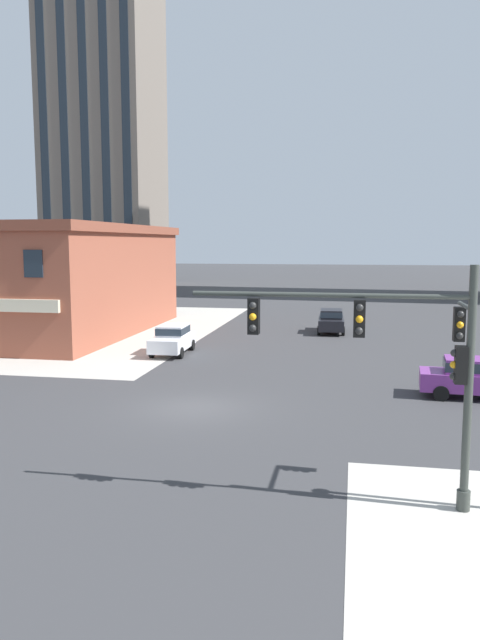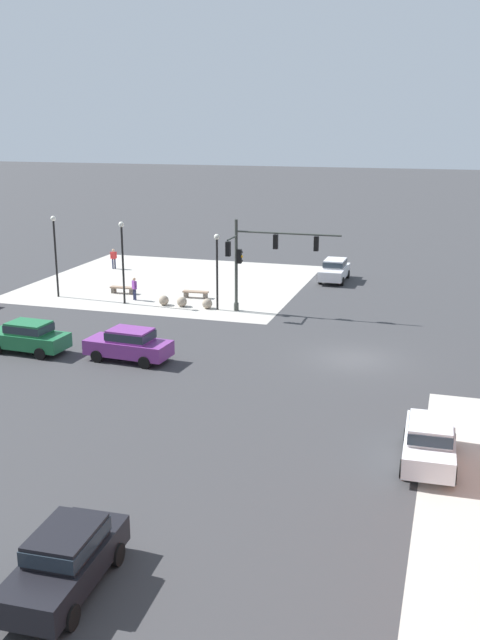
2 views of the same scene
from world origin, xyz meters
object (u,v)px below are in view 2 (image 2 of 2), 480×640
at_px(bollard_sphere_curb_a, 207,304).
at_px(car_parked_curb, 430,440).
at_px(bollard_sphere_curb_c, 164,300).
at_px(street_lamp_corner_far, 55,247).
at_px(bollard_sphere_curb_b, 182,302).
at_px(bench_mid_block, 123,289).
at_px(car_cross_eastbound, 335,269).
at_px(bench_near_signal, 196,293).
at_px(car_main_northbound_near, 28,336).
at_px(car_main_southbound_near, 66,558).
at_px(traffic_signal_main, 256,256).
at_px(pedestrian_near_bench, 114,257).
at_px(street_lamp_mid_sidewalk, 123,253).
at_px(pedestrian_at_curb, 134,287).
at_px(car_cross_far, 129,343).
at_px(street_lamp_corner_near, 217,262).

relative_size(bollard_sphere_curb_a, car_parked_curb, 0.15).
bearing_deg(bollard_sphere_curb_c, car_parked_curb, 133.81).
xyz_separation_m(bollard_sphere_curb_a, street_lamp_corner_far, (11.10, -0.12, 3.20)).
xyz_separation_m(bollard_sphere_curb_b, bench_mid_block, (5.42, -2.32, -0.01)).
bearing_deg(bench_mid_block, bollard_sphere_curb_a, 162.12).
relative_size(street_lamp_corner_far, car_cross_eastbound, 1.29).
relative_size(bench_near_signal, street_lamp_corner_far, 0.32).
distance_m(car_main_northbound_near, car_main_southbound_near, 21.29).
bearing_deg(street_lamp_corner_far, bench_mid_block, -150.49).
bearing_deg(bench_mid_block, bollard_sphere_curb_b, 156.84).
bearing_deg(traffic_signal_main, street_lamp_corner_far, -1.08).
bearing_deg(bench_near_signal, car_main_southbound_near, 104.18).
relative_size(pedestrian_near_bench, car_cross_eastbound, 0.38).
height_order(bollard_sphere_curb_c, car_cross_eastbound, car_cross_eastbound).
bearing_deg(bollard_sphere_curb_b, street_lamp_mid_sidewalk, 4.83).
bearing_deg(car_parked_curb, car_cross_eastbound, -74.18).
bearing_deg(car_main_southbound_near, street_lamp_corner_far, -59.24).
bearing_deg(pedestrian_at_curb, car_cross_eastbound, -140.19).
bearing_deg(traffic_signal_main, car_cross_eastbound, -106.42).
distance_m(bench_near_signal, street_lamp_corner_far, 10.19).
bearing_deg(car_parked_curb, bollard_sphere_curb_b, -48.31).
bearing_deg(bench_near_signal, traffic_signal_main, 151.83).
xyz_separation_m(car_main_northbound_near, car_cross_far, (-5.73, -0.29, 0.00)).
xyz_separation_m(bench_near_signal, street_lamp_corner_far, (9.35, 2.45, 3.21)).
relative_size(pedestrian_near_bench, car_main_southbound_near, 0.38).
relative_size(bollard_sphere_curb_a, street_lamp_corner_near, 0.13).
xyz_separation_m(pedestrian_at_curb, street_lamp_corner_near, (-6.29, 0.87, 2.26)).
relative_size(bollard_sphere_curb_a, pedestrian_near_bench, 0.40).
height_order(traffic_signal_main, pedestrian_at_curb, traffic_signal_main).
bearing_deg(car_cross_far, bollard_sphere_curb_a, -91.45).
bearing_deg(car_main_northbound_near, street_lamp_corner_near, -120.51).
bearing_deg(street_lamp_corner_near, bench_mid_block, -17.03).
distance_m(pedestrian_near_bench, street_lamp_corner_far, 10.52).
height_order(bollard_sphere_curb_c, street_lamp_corner_near, street_lamp_corner_near).
height_order(bollard_sphere_curb_b, car_main_northbound_near, car_main_northbound_near).
xyz_separation_m(bollard_sphere_curb_b, car_cross_eastbound, (-8.36, -10.86, 0.58)).
relative_size(street_lamp_corner_far, car_parked_curb, 1.27).
bearing_deg(car_cross_eastbound, bench_mid_block, 31.78).
height_order(bollard_sphere_curb_c, bench_near_signal, bollard_sphere_curb_c).
xyz_separation_m(bench_mid_block, pedestrian_at_curb, (-1.66, 1.57, 0.57)).
xyz_separation_m(bollard_sphere_curb_a, pedestrian_near_bench, (11.83, -10.30, 0.63)).
xyz_separation_m(bollard_sphere_curb_b, car_main_northbound_near, (4.23, 11.58, 0.58)).
height_order(car_main_northbound_near, car_cross_far, same).
xyz_separation_m(street_lamp_corner_far, car_cross_eastbound, (-17.68, -10.74, -2.61)).
distance_m(traffic_signal_main, pedestrian_near_bench, 18.62).
xyz_separation_m(traffic_signal_main, bollard_sphere_curb_b, (5.11, -0.16, -3.40)).
bearing_deg(bollard_sphere_curb_c, bollard_sphere_curb_a, 179.89).
bearing_deg(car_cross_far, bench_near_signal, -83.98).
height_order(traffic_signal_main, bollard_sphere_curb_a, traffic_signal_main).
relative_size(bollard_sphere_curb_b, bench_near_signal, 0.37).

